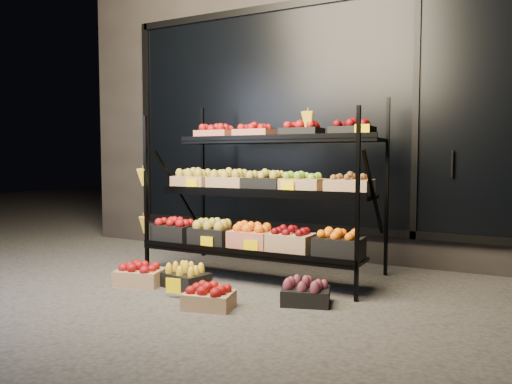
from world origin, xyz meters
The scene contains 9 objects.
ground centered at (0.00, 0.00, 0.00)m, with size 24.00×24.00×0.00m, color #514F4C.
building centered at (0.00, 2.59, 1.75)m, with size 6.00×2.08×3.50m.
display_rack centered at (-0.01, 0.60, 0.79)m, with size 2.18×1.02×1.66m.
tag_floor_a centered at (-0.28, -0.40, 0.06)m, with size 0.13×0.01×0.12m, color #FFD600.
tag_floor_b centered at (0.18, -0.40, 0.06)m, with size 0.13×0.01×0.12m, color #FFD600.
floor_crate_left centered at (-0.79, -0.19, 0.09)m, with size 0.45×0.38×0.20m.
floor_crate_midleft centered at (-0.39, -0.08, 0.09)m, with size 0.42×0.35×0.19m.
floor_crate_midright centered at (0.11, -0.49, 0.09)m, with size 0.40×0.33×0.19m.
floor_crate_right centered at (0.70, -0.06, 0.09)m, with size 0.42×0.36×0.19m.
Camera 1 is at (2.08, -3.52, 1.11)m, focal length 35.00 mm.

